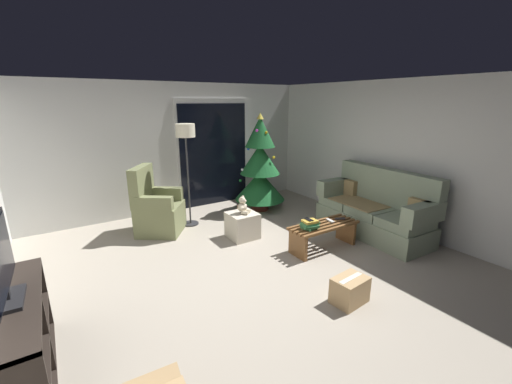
{
  "coord_description": "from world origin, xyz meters",
  "views": [
    {
      "loc": [
        -2.09,
        -3.15,
        2.15
      ],
      "look_at": [
        0.4,
        0.7,
        0.85
      ],
      "focal_mm": 22.63,
      "sensor_mm": 36.0,
      "label": 1
    }
  ],
  "objects_px": {
    "remote_white": "(330,221)",
    "teddy_bear_chestnut_by_tree": "(240,214)",
    "couch": "(375,210)",
    "book_stack": "(310,224)",
    "television": "(0,263)",
    "ottoman": "(242,225)",
    "teddy_bear_cream": "(243,206)",
    "christmas_tree": "(260,168)",
    "floor_lamp": "(186,141)",
    "media_shelf": "(14,352)",
    "remote_graphite": "(340,219)",
    "armchair": "(157,210)",
    "cardboard_box_taped_mid_floor": "(350,290)",
    "cell_phone": "(309,219)",
    "coffee_table": "(323,232)"
  },
  "relations": [
    {
      "from": "couch",
      "to": "remote_graphite",
      "type": "height_order",
      "value": "couch"
    },
    {
      "from": "ottoman",
      "to": "teddy_bear_cream",
      "type": "bearing_deg",
      "value": -51.85
    },
    {
      "from": "book_stack",
      "to": "armchair",
      "type": "bearing_deg",
      "value": 128.35
    },
    {
      "from": "couch",
      "to": "book_stack",
      "type": "xyz_separation_m",
      "value": [
        -1.45,
        -0.0,
        0.06
      ]
    },
    {
      "from": "remote_white",
      "to": "teddy_bear_chestnut_by_tree",
      "type": "xyz_separation_m",
      "value": [
        -0.59,
        1.71,
        -0.29
      ]
    },
    {
      "from": "cardboard_box_taped_mid_floor",
      "to": "book_stack",
      "type": "bearing_deg",
      "value": 70.04
    },
    {
      "from": "remote_graphite",
      "to": "ottoman",
      "type": "distance_m",
      "value": 1.54
    },
    {
      "from": "media_shelf",
      "to": "cell_phone",
      "type": "bearing_deg",
      "value": 9.16
    },
    {
      "from": "television",
      "to": "teddy_bear_chestnut_by_tree",
      "type": "relative_size",
      "value": 2.95
    },
    {
      "from": "couch",
      "to": "armchair",
      "type": "bearing_deg",
      "value": 146.59
    },
    {
      "from": "coffee_table",
      "to": "teddy_bear_chestnut_by_tree",
      "type": "xyz_separation_m",
      "value": [
        -0.43,
        1.74,
        -0.14
      ]
    },
    {
      "from": "floor_lamp",
      "to": "media_shelf",
      "type": "height_order",
      "value": "floor_lamp"
    },
    {
      "from": "teddy_bear_cream",
      "to": "christmas_tree",
      "type": "bearing_deg",
      "value": 45.6
    },
    {
      "from": "remote_graphite",
      "to": "book_stack",
      "type": "xyz_separation_m",
      "value": [
        -0.64,
        -0.03,
        0.05
      ]
    },
    {
      "from": "christmas_tree",
      "to": "couch",
      "type": "bearing_deg",
      "value": -65.64
    },
    {
      "from": "coffee_table",
      "to": "remote_graphite",
      "type": "distance_m",
      "value": 0.37
    },
    {
      "from": "coffee_table",
      "to": "teddy_bear_chestnut_by_tree",
      "type": "bearing_deg",
      "value": 104.05
    },
    {
      "from": "television",
      "to": "cardboard_box_taped_mid_floor",
      "type": "xyz_separation_m",
      "value": [
        2.96,
        -0.65,
        -0.9
      ]
    },
    {
      "from": "media_shelf",
      "to": "ottoman",
      "type": "distance_m",
      "value": 3.3
    },
    {
      "from": "couch",
      "to": "coffee_table",
      "type": "height_order",
      "value": "couch"
    },
    {
      "from": "armchair",
      "to": "ottoman",
      "type": "bearing_deg",
      "value": -41.67
    },
    {
      "from": "teddy_bear_cream",
      "to": "book_stack",
      "type": "bearing_deg",
      "value": -64.41
    },
    {
      "from": "television",
      "to": "cardboard_box_taped_mid_floor",
      "type": "distance_m",
      "value": 3.16
    },
    {
      "from": "remote_white",
      "to": "teddy_bear_cream",
      "type": "relative_size",
      "value": 0.55
    },
    {
      "from": "christmas_tree",
      "to": "teddy_bear_chestnut_by_tree",
      "type": "xyz_separation_m",
      "value": [
        -0.65,
        -0.3,
        -0.74
      ]
    },
    {
      "from": "remote_white",
      "to": "teddy_bear_chestnut_by_tree",
      "type": "relative_size",
      "value": 0.55
    },
    {
      "from": "armchair",
      "to": "ottoman",
      "type": "xyz_separation_m",
      "value": [
        1.09,
        -0.97,
        -0.19
      ]
    },
    {
      "from": "armchair",
      "to": "teddy_bear_chestnut_by_tree",
      "type": "distance_m",
      "value": 1.5
    },
    {
      "from": "ottoman",
      "to": "cardboard_box_taped_mid_floor",
      "type": "height_order",
      "value": "ottoman"
    },
    {
      "from": "book_stack",
      "to": "cardboard_box_taped_mid_floor",
      "type": "distance_m",
      "value": 1.23
    },
    {
      "from": "armchair",
      "to": "media_shelf",
      "type": "distance_m",
      "value": 3.12
    },
    {
      "from": "remote_graphite",
      "to": "ottoman",
      "type": "xyz_separation_m",
      "value": [
        -1.14,
        1.01,
        -0.2
      ]
    },
    {
      "from": "remote_white",
      "to": "cell_phone",
      "type": "distance_m",
      "value": 0.48
    },
    {
      "from": "remote_white",
      "to": "book_stack",
      "type": "bearing_deg",
      "value": -166.34
    },
    {
      "from": "couch",
      "to": "cardboard_box_taped_mid_floor",
      "type": "height_order",
      "value": "couch"
    },
    {
      "from": "media_shelf",
      "to": "cardboard_box_taped_mid_floor",
      "type": "bearing_deg",
      "value": -11.18
    },
    {
      "from": "media_shelf",
      "to": "couch",
      "type": "bearing_deg",
      "value": 6.26
    },
    {
      "from": "coffee_table",
      "to": "floor_lamp",
      "type": "xyz_separation_m",
      "value": [
        -1.29,
        2.03,
        1.24
      ]
    },
    {
      "from": "media_shelf",
      "to": "cardboard_box_taped_mid_floor",
      "type": "height_order",
      "value": "media_shelf"
    },
    {
      "from": "teddy_bear_cream",
      "to": "television",
      "type": "bearing_deg",
      "value": -152.41
    },
    {
      "from": "remote_white",
      "to": "armchair",
      "type": "bearing_deg",
      "value": 143.89
    },
    {
      "from": "armchair",
      "to": "television",
      "type": "height_order",
      "value": "television"
    },
    {
      "from": "cell_phone",
      "to": "teddy_bear_chestnut_by_tree",
      "type": "height_order",
      "value": "cell_phone"
    },
    {
      "from": "media_shelf",
      "to": "television",
      "type": "xyz_separation_m",
      "value": [
        0.03,
        0.06,
        0.7
      ]
    },
    {
      "from": "book_stack",
      "to": "teddy_bear_chestnut_by_tree",
      "type": "xyz_separation_m",
      "value": [
        -0.13,
        1.76,
        -0.34
      ]
    },
    {
      "from": "television",
      "to": "teddy_bear_chestnut_by_tree",
      "type": "xyz_separation_m",
      "value": [
        3.23,
        2.23,
        -0.93
      ]
    },
    {
      "from": "teddy_bear_chestnut_by_tree",
      "to": "couch",
      "type": "bearing_deg",
      "value": -47.93
    },
    {
      "from": "book_stack",
      "to": "media_shelf",
      "type": "distance_m",
      "value": 3.44
    },
    {
      "from": "book_stack",
      "to": "television",
      "type": "relative_size",
      "value": 0.32
    },
    {
      "from": "christmas_tree",
      "to": "media_shelf",
      "type": "height_order",
      "value": "christmas_tree"
    }
  ]
}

